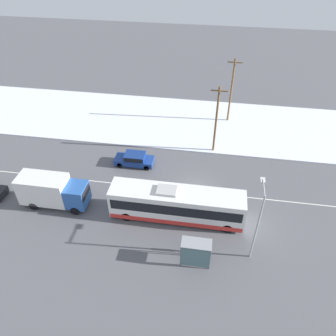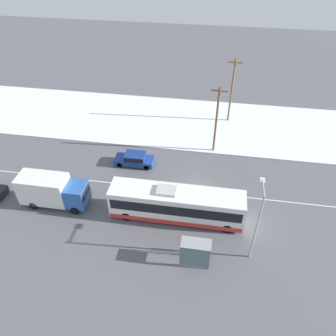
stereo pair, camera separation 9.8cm
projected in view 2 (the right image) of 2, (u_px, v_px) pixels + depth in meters
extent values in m
plane|color=#56565B|center=(195.00, 192.00, 33.90)|extent=(120.00, 120.00, 0.00)
cube|color=silver|center=(204.00, 124.00, 44.22)|extent=(80.00, 13.11, 0.12)
cube|color=silver|center=(195.00, 192.00, 33.90)|extent=(60.00, 0.12, 0.00)
cube|color=white|center=(176.00, 204.00, 30.13)|extent=(12.35, 2.55, 2.90)
cube|color=black|center=(177.00, 201.00, 29.91)|extent=(11.85, 2.57, 1.10)
cube|color=red|center=(176.00, 213.00, 30.88)|extent=(12.22, 2.57, 0.52)
cube|color=#B2B2B2|center=(167.00, 190.00, 29.26)|extent=(1.80, 1.40, 0.24)
cylinder|color=black|center=(227.00, 228.00, 29.45)|extent=(1.00, 0.28, 1.00)
cylinder|color=black|center=(227.00, 210.00, 31.19)|extent=(1.00, 0.28, 1.00)
cylinder|color=black|center=(126.00, 216.00, 30.60)|extent=(1.00, 0.28, 1.00)
cylinder|color=black|center=(132.00, 199.00, 32.34)|extent=(1.00, 0.28, 1.00)
cube|color=silver|center=(44.00, 189.00, 31.51)|extent=(4.66, 2.30, 2.80)
cube|color=#2856A3|center=(77.00, 195.00, 31.30)|extent=(1.90, 2.19, 2.18)
cube|color=black|center=(86.00, 192.00, 30.91)|extent=(0.06, 1.96, 0.96)
cylinder|color=black|center=(75.00, 210.00, 31.24)|extent=(0.90, 0.26, 0.90)
cylinder|color=black|center=(83.00, 196.00, 32.80)|extent=(0.90, 0.26, 0.90)
cylinder|color=black|center=(34.00, 205.00, 31.75)|extent=(0.90, 0.26, 0.90)
cylinder|color=black|center=(43.00, 191.00, 33.32)|extent=(0.90, 0.26, 0.90)
cube|color=navy|center=(134.00, 160.00, 37.15)|extent=(4.38, 1.80, 0.64)
cube|color=navy|center=(135.00, 156.00, 36.74)|extent=(2.28, 1.66, 0.60)
cube|color=black|center=(135.00, 156.00, 36.74)|extent=(2.09, 1.69, 0.48)
cylinder|color=black|center=(120.00, 165.00, 36.87)|extent=(0.64, 0.22, 0.64)
cylinder|color=black|center=(124.00, 157.00, 38.08)|extent=(0.64, 0.22, 0.64)
cylinder|color=black|center=(147.00, 168.00, 36.49)|extent=(0.64, 0.22, 0.64)
cylinder|color=black|center=(149.00, 159.00, 37.70)|extent=(0.64, 0.22, 0.64)
cylinder|color=black|center=(3.00, 189.00, 33.75)|extent=(0.64, 0.22, 0.64)
cylinder|color=#23232D|center=(190.00, 249.00, 27.85)|extent=(0.11, 0.11, 0.72)
cylinder|color=#23232D|center=(192.00, 250.00, 27.82)|extent=(0.11, 0.11, 0.72)
cube|color=maroon|center=(191.00, 245.00, 27.42)|extent=(0.38, 0.20, 0.60)
sphere|color=#8E6647|center=(192.00, 241.00, 27.15)|extent=(0.25, 0.25, 0.25)
cylinder|color=maroon|center=(188.00, 244.00, 27.47)|extent=(0.09, 0.09, 0.57)
cylinder|color=maroon|center=(194.00, 245.00, 27.41)|extent=(0.09, 0.09, 0.57)
cube|color=gray|center=(196.00, 243.00, 25.85)|extent=(2.43, 1.20, 0.06)
cube|color=slate|center=(195.00, 258.00, 26.14)|extent=(2.33, 0.04, 2.16)
cylinder|color=#474C51|center=(182.00, 245.00, 27.18)|extent=(0.08, 0.08, 2.34)
cylinder|color=#474C51|center=(210.00, 249.00, 26.89)|extent=(0.08, 0.08, 2.34)
cylinder|color=#474C51|center=(180.00, 256.00, 26.32)|extent=(0.08, 0.08, 2.34)
cylinder|color=#474C51|center=(209.00, 260.00, 26.03)|extent=(0.08, 0.08, 2.34)
cylinder|color=#9EA3A8|center=(256.00, 229.00, 25.46)|extent=(0.14, 0.14, 7.12)
cylinder|color=#9EA3A8|center=(264.00, 188.00, 24.05)|extent=(0.10, 1.92, 0.10)
cube|color=silver|center=(263.00, 181.00, 24.83)|extent=(0.36, 0.60, 0.16)
cylinder|color=brown|center=(216.00, 121.00, 36.90)|extent=(0.24, 0.24, 8.34)
cube|color=brown|center=(220.00, 91.00, 34.59)|extent=(1.80, 0.12, 0.12)
cylinder|color=brown|center=(231.00, 92.00, 42.24)|extent=(0.24, 0.24, 8.69)
cube|color=brown|center=(235.00, 62.00, 39.82)|extent=(1.80, 0.12, 0.12)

